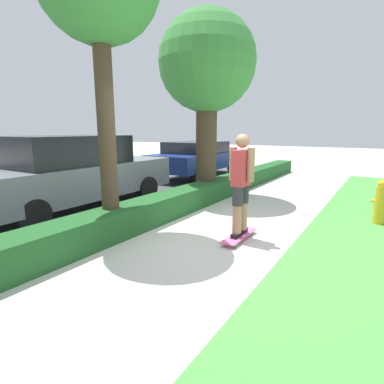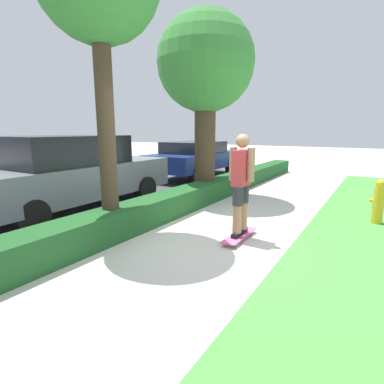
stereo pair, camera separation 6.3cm
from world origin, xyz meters
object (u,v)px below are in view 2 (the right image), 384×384
at_px(skateboard, 239,235).
at_px(parked_car_rear, 196,158).
at_px(skater_person, 241,183).
at_px(parked_car_middle, 69,172).
at_px(fire_hydrant, 379,201).
at_px(tree_far, 206,67).

distance_m(skateboard, parked_car_rear, 6.64).
distance_m(skateboard, skater_person, 0.88).
xyz_separation_m(parked_car_middle, parked_car_rear, (5.40, -0.02, -0.08)).
xyz_separation_m(parked_car_middle, fire_hydrant, (2.37, -5.94, -0.40)).
relative_size(skateboard, tree_far, 0.21).
xyz_separation_m(skater_person, tree_far, (2.37, 2.02, 2.31)).
bearing_deg(parked_car_rear, fire_hydrant, -117.72).
relative_size(parked_car_middle, fire_hydrant, 5.59).
xyz_separation_m(tree_far, parked_car_rear, (2.86, 2.03, -2.51)).
xyz_separation_m(tree_far, parked_car_middle, (-2.55, 2.05, -2.43)).
distance_m(tree_far, parked_car_middle, 4.07).
relative_size(parked_car_rear, fire_hydrant, 5.02).
xyz_separation_m(skateboard, tree_far, (2.37, 2.02, 3.19)).
bearing_deg(skater_person, parked_car_rear, 37.78).
distance_m(parked_car_middle, fire_hydrant, 6.41).
xyz_separation_m(skateboard, parked_car_middle, (-0.18, 4.07, 0.76)).
height_order(skater_person, parked_car_middle, skater_person).
bearing_deg(tree_far, fire_hydrant, -92.57).
bearing_deg(skateboard, skater_person, -33.69).
bearing_deg(skateboard, tree_far, 40.45).
height_order(skateboard, tree_far, tree_far).
bearing_deg(tree_far, parked_car_rear, 35.40).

